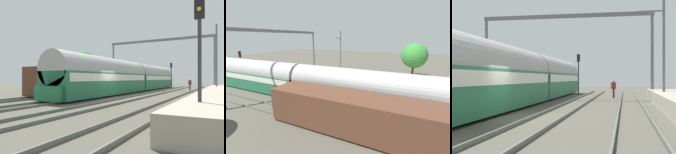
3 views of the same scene
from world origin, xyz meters
The scene contains 13 objects.
ground centered at (0.00, 0.00, 0.00)m, with size 120.00×120.00×0.00m, color #504D43.
track_far_west centered at (-5.84, 0.00, 0.08)m, with size 1.52×60.00×0.16m.
track_west centered at (-1.95, 0.00, 0.08)m, with size 1.52×60.00×0.16m.
track_east centered at (1.95, 0.00, 0.08)m, with size 1.52×60.00×0.16m.
track_far_east centered at (5.84, 0.00, 0.08)m, with size 1.52×60.00×0.16m.
passenger_train centered at (-1.95, 10.22, 1.97)m, with size 2.93×32.85×3.82m.
freight_car centered at (-5.84, 2.31, 1.47)m, with size 2.80×13.00×2.70m.
person_crossing centered at (4.41, 16.22, 1.03)m, with size 0.46×0.36×1.73m.
railway_signal_near centered at (8.29, -8.65, 3.16)m, with size 0.36×0.30×4.94m.
railway_signal_far centered at (-0.03, 23.59, 3.07)m, with size 0.36×0.30×4.78m.
catenary_gantry centered at (0.00, 14.71, 5.88)m, with size 16.08×0.28×7.86m.
catenary_pole_east_mid centered at (8.19, 9.52, 4.15)m, with size 1.90×0.20×8.00m.
tree_west_background centered at (-13.40, 13.87, 4.36)m, with size 4.74×4.74×6.74m.
Camera 1 is at (9.15, -17.15, 1.79)m, focal length 33.75 mm.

